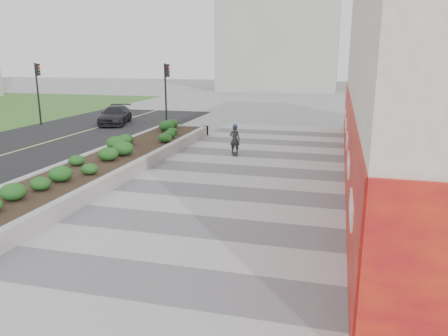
% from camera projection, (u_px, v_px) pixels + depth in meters
% --- Properties ---
extents(ground, '(160.00, 160.00, 0.00)m').
position_uv_depth(ground, '(177.00, 254.00, 10.49)').
color(ground, gray).
rests_on(ground, ground).
extents(walkway, '(8.00, 36.00, 0.01)m').
position_uv_depth(walkway, '(212.00, 212.00, 13.30)').
color(walkway, '#A8A8AD').
rests_on(walkway, ground).
extents(building, '(6.04, 24.08, 8.00)m').
position_uv_depth(building, '(436.00, 74.00, 16.20)').
color(building, '#BAB19F').
rests_on(building, ground).
extents(planter, '(3.00, 18.00, 0.90)m').
position_uv_depth(planter, '(112.00, 159.00, 18.29)').
color(planter, '#9E9EA0').
rests_on(planter, ground).
extents(traffic_signal_near, '(0.33, 0.28, 4.20)m').
position_uv_depth(traffic_signal_near, '(166.00, 86.00, 27.98)').
color(traffic_signal_near, black).
rests_on(traffic_signal_near, ground).
extents(traffic_signal_far, '(0.33, 0.28, 4.20)m').
position_uv_depth(traffic_signal_far, '(38.00, 85.00, 29.77)').
color(traffic_signal_far, black).
rests_on(traffic_signal_far, ground).
extents(distant_bldg_north_l, '(16.00, 12.00, 20.00)m').
position_uv_depth(distant_bldg_north_l, '(281.00, 17.00, 60.79)').
color(distant_bldg_north_l, '#ADAAA3').
rests_on(distant_bldg_north_l, ground).
extents(distant_bldg_north_r, '(14.00, 10.00, 24.00)m').
position_uv_depth(distant_bldg_north_r, '(431.00, 1.00, 60.07)').
color(distant_bldg_north_r, '#ADAAA3').
rests_on(distant_bldg_north_r, ground).
extents(manhole_cover, '(0.44, 0.44, 0.01)m').
position_uv_depth(manhole_cover, '(227.00, 213.00, 13.17)').
color(manhole_cover, '#595654').
rests_on(manhole_cover, ground).
extents(skateboarder, '(0.52, 0.75, 1.53)m').
position_uv_depth(skateboarder, '(235.00, 139.00, 20.83)').
color(skateboarder, beige).
rests_on(skateboarder, ground).
extents(car_dark, '(2.87, 4.61, 1.25)m').
position_uv_depth(car_dark, '(115.00, 115.00, 30.58)').
color(car_dark, black).
rests_on(car_dark, ground).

